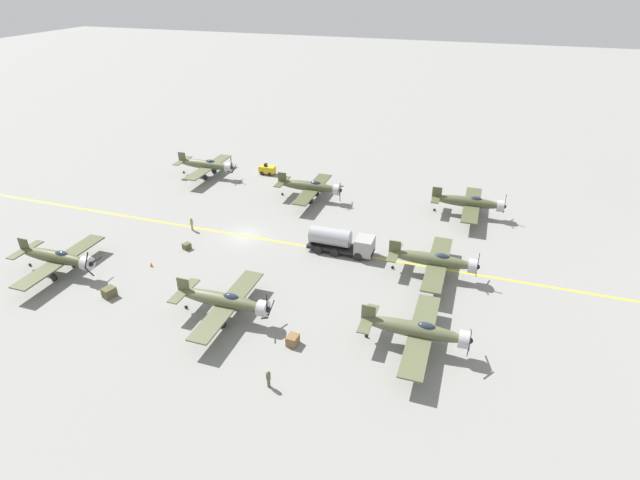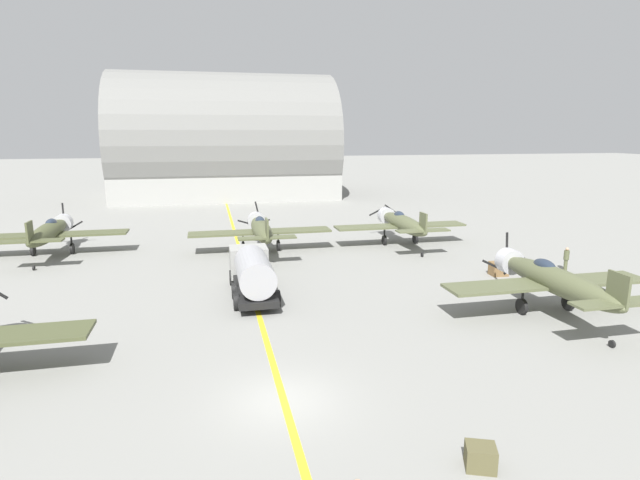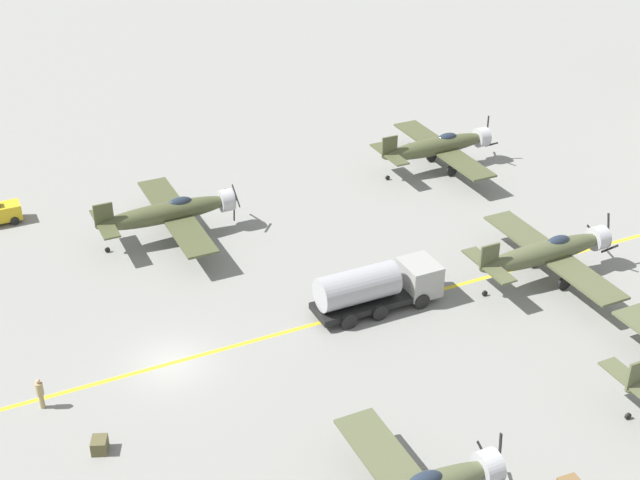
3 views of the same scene
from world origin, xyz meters
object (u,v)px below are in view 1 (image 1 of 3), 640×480
at_px(supply_crate_mid_lane, 293,340).
at_px(supply_crate_outboard, 187,246).
at_px(fuel_tanker, 341,241).
at_px(ground_crew_walking, 268,378).
at_px(airplane_mid_right, 225,301).
at_px(tow_tractor, 267,169).
at_px(airplane_far_right, 417,330).
at_px(airplane_mid_left, 311,187).
at_px(airplane_far_center, 435,260).
at_px(airplane_near_right, 58,258).
at_px(ground_crew_inspecting, 192,223).
at_px(traffic_cone, 151,264).
at_px(supply_crate_by_tanker, 109,292).
at_px(airplane_near_left, 207,165).
at_px(airplane_far_left, 470,202).

distance_m(supply_crate_mid_lane, supply_crate_outboard, 22.41).
height_order(fuel_tanker, ground_crew_walking, fuel_tanker).
relative_size(airplane_mid_right, tow_tractor, 4.62).
relative_size(airplane_far_right, ground_crew_walking, 6.87).
xyz_separation_m(airplane_mid_left, tow_tractor, (-7.37, -10.30, -1.22)).
bearing_deg(airplane_far_center, supply_crate_mid_lane, -27.46).
bearing_deg(airplane_near_right, ground_crew_inspecting, 156.00).
bearing_deg(traffic_cone, tow_tractor, 178.43).
xyz_separation_m(tow_tractor, traffic_cone, (31.11, -0.85, -0.52)).
bearing_deg(tow_tractor, airplane_mid_right, 17.89).
bearing_deg(airplane_mid_right, tow_tractor, -156.72).
xyz_separation_m(airplane_near_right, supply_crate_mid_lane, (2.98, 29.20, -1.54)).
bearing_deg(traffic_cone, airplane_mid_left, 154.85).
relative_size(ground_crew_inspecting, traffic_cone, 3.33).
bearing_deg(traffic_cone, airplane_near_right, -63.37).
distance_m(tow_tractor, ground_crew_walking, 48.19).
height_order(airplane_far_right, supply_crate_by_tanker, airplane_far_right).
bearing_deg(ground_crew_walking, ground_crew_inspecting, -137.11).
distance_m(airplane_far_center, supply_crate_by_tanker, 35.00).
xyz_separation_m(airplane_far_center, tow_tractor, (-22.71, -30.25, -1.22)).
relative_size(airplane_far_right, supply_crate_by_tanker, 9.57).
distance_m(airplane_near_left, airplane_mid_right, 38.74).
relative_size(airplane_far_center, ground_crew_inspecting, 6.56).
bearing_deg(airplane_mid_right, ground_crew_walking, 52.50).
distance_m(airplane_mid_right, airplane_far_center, 23.17).
relative_size(airplane_near_right, supply_crate_mid_lane, 10.49).
bearing_deg(airplane_far_right, tow_tractor, -156.48).
bearing_deg(supply_crate_outboard, tow_tractor, -178.19).
bearing_deg(supply_crate_outboard, airplane_far_center, 96.77).
xyz_separation_m(tow_tractor, supply_crate_mid_lane, (38.50, 19.56, -0.31)).
bearing_deg(airplane_far_right, traffic_cone, -114.89).
distance_m(airplane_far_left, airplane_near_right, 51.92).
height_order(airplane_near_right, supply_crate_outboard, airplane_near_right).
height_order(airplane_near_left, supply_crate_mid_lane, airplane_near_left).
bearing_deg(airplane_near_right, ground_crew_walking, 81.43).
xyz_separation_m(airplane_near_right, traffic_cone, (-4.41, 8.78, -1.74)).
xyz_separation_m(fuel_tanker, traffic_cone, (10.12, -19.83, -1.24)).
bearing_deg(airplane_near_left, traffic_cone, 19.75).
relative_size(fuel_tanker, tow_tractor, 3.08).
distance_m(airplane_mid_left, airplane_mid_right, 29.55).
distance_m(airplane_mid_left, supply_crate_by_tanker, 32.43).
relative_size(airplane_near_right, supply_crate_by_tanker, 9.57).
bearing_deg(airplane_mid_left, airplane_mid_right, -10.01).
bearing_deg(supply_crate_outboard, airplane_far_right, 72.67).
relative_size(airplane_far_left, airplane_mid_right, 1.00).
distance_m(airplane_mid_right, ground_crew_inspecting, 20.01).
height_order(ground_crew_inspecting, supply_crate_mid_lane, ground_crew_inspecting).
height_order(airplane_mid_left, airplane_near_right, same).
relative_size(airplane_far_center, supply_crate_mid_lane, 10.49).
bearing_deg(supply_crate_mid_lane, airplane_near_right, -95.83).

